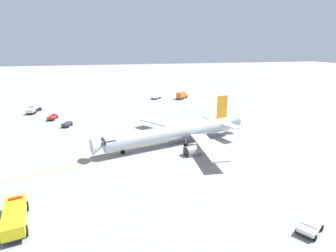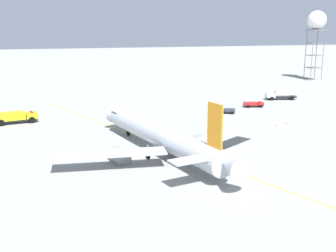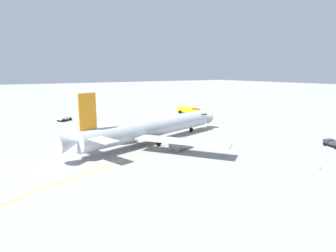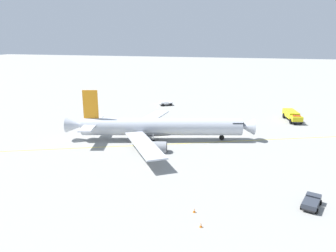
{
  "view_description": "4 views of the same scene",
  "coord_description": "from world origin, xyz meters",
  "px_view_note": "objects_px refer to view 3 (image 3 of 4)",
  "views": [
    {
      "loc": [
        -16.43,
        -59.38,
        23.67
      ],
      "look_at": [
        -1.16,
        3.46,
        4.38
      ],
      "focal_mm": 29.0,
      "sensor_mm": 36.0,
      "label": 1
    },
    {
      "loc": [
        66.31,
        -14.06,
        21.34
      ],
      "look_at": [
        -1.67,
        3.42,
        4.26
      ],
      "focal_mm": 45.87,
      "sensor_mm": 36.0,
      "label": 2
    },
    {
      "loc": [
        28.37,
        51.72,
        14.46
      ],
      "look_at": [
        -4.08,
        1.72,
        2.93
      ],
      "focal_mm": 30.53,
      "sensor_mm": 36.0,
      "label": 3
    },
    {
      "loc": [
        -19.67,
        66.78,
        21.66
      ],
      "look_at": [
        -1.48,
        0.95,
        3.01
      ],
      "focal_mm": 34.85,
      "sensor_mm": 36.0,
      "label": 4
    }
  ],
  "objects_px": {
    "safety_cone_near": "(320,167)",
    "airliner_main": "(151,129)",
    "baggage_truck_truck": "(334,143)",
    "fire_tender_truck": "(189,110)",
    "pushback_tug_truck": "(64,118)"
  },
  "relations": [
    {
      "from": "pushback_tug_truck",
      "to": "safety_cone_near",
      "type": "xyz_separation_m",
      "value": [
        -22.02,
        64.13,
        -0.52
      ]
    },
    {
      "from": "baggage_truck_truck",
      "to": "fire_tender_truck",
      "type": "bearing_deg",
      "value": 15.96
    },
    {
      "from": "airliner_main",
      "to": "baggage_truck_truck",
      "type": "bearing_deg",
      "value": -54.23
    },
    {
      "from": "airliner_main",
      "to": "fire_tender_truck",
      "type": "bearing_deg",
      "value": 26.03
    },
    {
      "from": "fire_tender_truck",
      "to": "safety_cone_near",
      "type": "relative_size",
      "value": 17.68
    },
    {
      "from": "fire_tender_truck",
      "to": "pushback_tug_truck",
      "type": "xyz_separation_m",
      "value": [
        38.15,
        -10.42,
        -0.73
      ]
    },
    {
      "from": "airliner_main",
      "to": "fire_tender_truck",
      "type": "relative_size",
      "value": 4.11
    },
    {
      "from": "safety_cone_near",
      "to": "airliner_main",
      "type": "bearing_deg",
      "value": -64.77
    },
    {
      "from": "safety_cone_near",
      "to": "pushback_tug_truck",
      "type": "bearing_deg",
      "value": -71.05
    },
    {
      "from": "baggage_truck_truck",
      "to": "fire_tender_truck",
      "type": "distance_m",
      "value": 48.26
    },
    {
      "from": "baggage_truck_truck",
      "to": "airliner_main",
      "type": "bearing_deg",
      "value": 68.77
    },
    {
      "from": "baggage_truck_truck",
      "to": "pushback_tug_truck",
      "type": "xyz_separation_m",
      "value": [
        36.64,
        -58.66,
        0.08
      ]
    },
    {
      "from": "fire_tender_truck",
      "to": "pushback_tug_truck",
      "type": "bearing_deg",
      "value": -117.35
    },
    {
      "from": "baggage_truck_truck",
      "to": "pushback_tug_truck",
      "type": "distance_m",
      "value": 69.16
    },
    {
      "from": "fire_tender_truck",
      "to": "pushback_tug_truck",
      "type": "distance_m",
      "value": 39.56
    }
  ]
}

